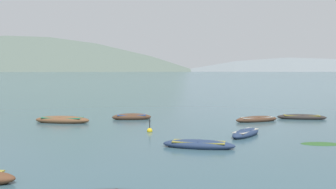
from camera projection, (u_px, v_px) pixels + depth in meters
The scene contains 11 objects.
ground_plane at pixel (182, 71), 1504.04m from camera, with size 6000.00×6000.00×0.00m, color #385660.
mountain_1 at pixel (72, 24), 1604.10m from camera, with size 1612.26×1612.26×413.56m, color #56665B.
mountain_2 at pixel (244, 29), 1695.72m from camera, with size 1573.94×1573.94×389.29m, color slate.
rowboat_0 at pixel (62, 120), 29.92m from camera, with size 4.71×1.85×0.70m.
rowboat_1 at pixel (246, 133), 23.89m from camera, with size 2.79×3.45×0.56m.
rowboat_2 at pixel (257, 119), 30.55m from camera, with size 4.01×2.37×0.58m.
rowboat_5 at pixel (132, 117), 31.92m from camera, with size 3.53×1.57×0.66m.
rowboat_8 at pixel (302, 117), 32.11m from camera, with size 4.31×1.56×0.54m.
rowboat_10 at pixel (199, 145), 20.21m from camera, with size 4.17×1.79×0.56m.
mooring_buoy at pixel (150, 130), 25.45m from camera, with size 0.38×0.38×1.08m.
weed_patch_2 at pixel (321, 144), 21.24m from camera, with size 2.31×1.07×0.14m, color #2D5628.
Camera 1 is at (-1.63, -8.20, 4.30)m, focal length 39.00 mm.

